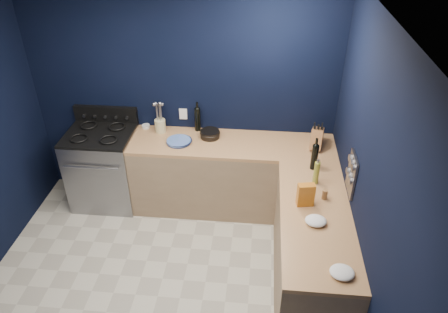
# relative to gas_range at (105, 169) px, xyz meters

# --- Properties ---
(floor) EXTENTS (3.50, 3.50, 0.02)m
(floor) POSITION_rel_gas_range_xyz_m (0.93, -1.42, -0.47)
(floor) COLOR #B7B29F
(floor) RESTS_ON ground
(ceiling) EXTENTS (3.50, 3.50, 0.02)m
(ceiling) POSITION_rel_gas_range_xyz_m (0.93, -1.42, 2.15)
(ceiling) COLOR silver
(ceiling) RESTS_ON ground
(wall_back) EXTENTS (3.50, 0.02, 2.60)m
(wall_back) POSITION_rel_gas_range_xyz_m (0.93, 0.34, 0.84)
(wall_back) COLOR black
(wall_back) RESTS_ON ground
(wall_right) EXTENTS (0.02, 3.50, 2.60)m
(wall_right) POSITION_rel_gas_range_xyz_m (2.69, -1.42, 0.84)
(wall_right) COLOR black
(wall_right) RESTS_ON ground
(cab_back) EXTENTS (2.30, 0.63, 0.86)m
(cab_back) POSITION_rel_gas_range_xyz_m (1.53, 0.02, -0.03)
(cab_back) COLOR #917558
(cab_back) RESTS_ON floor
(top_back) EXTENTS (2.30, 0.63, 0.04)m
(top_back) POSITION_rel_gas_range_xyz_m (1.53, 0.02, 0.42)
(top_back) COLOR brown
(top_back) RESTS_ON cab_back
(cab_right) EXTENTS (0.63, 1.67, 0.86)m
(cab_right) POSITION_rel_gas_range_xyz_m (2.37, -1.13, -0.03)
(cab_right) COLOR #917558
(cab_right) RESTS_ON floor
(top_right) EXTENTS (0.63, 1.67, 0.04)m
(top_right) POSITION_rel_gas_range_xyz_m (2.37, -1.13, 0.42)
(top_right) COLOR brown
(top_right) RESTS_ON cab_right
(gas_range) EXTENTS (0.76, 0.66, 0.92)m
(gas_range) POSITION_rel_gas_range_xyz_m (0.00, 0.00, 0.00)
(gas_range) COLOR gray
(gas_range) RESTS_ON floor
(oven_door) EXTENTS (0.59, 0.02, 0.42)m
(oven_door) POSITION_rel_gas_range_xyz_m (0.00, -0.32, -0.01)
(oven_door) COLOR black
(oven_door) RESTS_ON gas_range
(cooktop) EXTENTS (0.76, 0.66, 0.03)m
(cooktop) POSITION_rel_gas_range_xyz_m (0.00, 0.00, 0.48)
(cooktop) COLOR black
(cooktop) RESTS_ON gas_range
(backguard) EXTENTS (0.76, 0.06, 0.20)m
(backguard) POSITION_rel_gas_range_xyz_m (0.00, 0.30, 0.58)
(backguard) COLOR black
(backguard) RESTS_ON gas_range
(spice_panel) EXTENTS (0.02, 0.28, 0.38)m
(spice_panel) POSITION_rel_gas_range_xyz_m (2.67, -0.87, 0.72)
(spice_panel) COLOR gray
(spice_panel) RESTS_ON wall_right
(wall_outlet) EXTENTS (0.09, 0.02, 0.13)m
(wall_outlet) POSITION_rel_gas_range_xyz_m (0.93, 0.32, 0.62)
(wall_outlet) COLOR white
(wall_outlet) RESTS_ON wall_back
(plate_stack) EXTENTS (0.34, 0.34, 0.03)m
(plate_stack) POSITION_rel_gas_range_xyz_m (0.93, -0.03, 0.46)
(plate_stack) COLOR teal
(plate_stack) RESTS_ON top_back
(ramekin) EXTENTS (0.10, 0.10, 0.04)m
(ramekin) POSITION_rel_gas_range_xyz_m (0.48, 0.27, 0.46)
(ramekin) COLOR white
(ramekin) RESTS_ON top_back
(utensil_crock) EXTENTS (0.14, 0.14, 0.16)m
(utensil_crock) POSITION_rel_gas_range_xyz_m (0.68, 0.19, 0.52)
(utensil_crock) COLOR beige
(utensil_crock) RESTS_ON top_back
(wine_bottle_back) EXTENTS (0.07, 0.07, 0.28)m
(wine_bottle_back) POSITION_rel_gas_range_xyz_m (1.10, 0.27, 0.58)
(wine_bottle_back) COLOR black
(wine_bottle_back) RESTS_ON top_back
(lemon_basket) EXTENTS (0.28, 0.28, 0.08)m
(lemon_basket) POSITION_rel_gas_range_xyz_m (1.27, 0.12, 0.48)
(lemon_basket) COLOR black
(lemon_basket) RESTS_ON top_back
(knife_block) EXTENTS (0.17, 0.28, 0.28)m
(knife_block) POSITION_rel_gas_range_xyz_m (2.45, 0.01, 0.55)
(knife_block) COLOR brown
(knife_block) RESTS_ON top_back
(wine_bottle_right) EXTENTS (0.09, 0.09, 0.27)m
(wine_bottle_right) POSITION_rel_gas_range_xyz_m (2.39, -0.40, 0.58)
(wine_bottle_right) COLOR black
(wine_bottle_right) RESTS_ON top_right
(oil_bottle) EXTENTS (0.06, 0.06, 0.24)m
(oil_bottle) POSITION_rel_gas_range_xyz_m (2.39, -0.65, 0.56)
(oil_bottle) COLOR olive
(oil_bottle) RESTS_ON top_right
(spice_jar_near) EXTENTS (0.06, 0.06, 0.10)m
(spice_jar_near) POSITION_rel_gas_range_xyz_m (2.26, -0.82, 0.49)
(spice_jar_near) COLOR olive
(spice_jar_near) RESTS_ON top_right
(spice_jar_far) EXTENTS (0.05, 0.05, 0.10)m
(spice_jar_far) POSITION_rel_gas_range_xyz_m (2.46, -0.89, 0.49)
(spice_jar_far) COLOR olive
(spice_jar_far) RESTS_ON top_right
(crouton_bag) EXTENTS (0.16, 0.10, 0.22)m
(crouton_bag) POSITION_rel_gas_range_xyz_m (2.27, -0.99, 0.55)
(crouton_bag) COLOR #A82D07
(crouton_bag) RESTS_ON top_right
(towel_front) EXTENTS (0.21, 0.19, 0.06)m
(towel_front) POSITION_rel_gas_range_xyz_m (2.35, -1.24, 0.47)
(towel_front) COLOR white
(towel_front) RESTS_ON top_right
(towel_end) EXTENTS (0.20, 0.19, 0.06)m
(towel_end) POSITION_rel_gas_range_xyz_m (2.49, -1.79, 0.47)
(towel_end) COLOR white
(towel_end) RESTS_ON top_right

